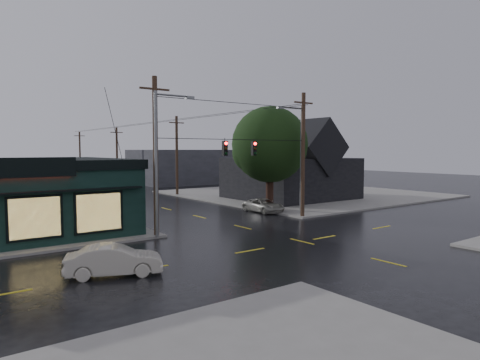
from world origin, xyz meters
TOP-DOWN VIEW (x-y plane):
  - ground_plane at (0.00, 0.00)m, footprint 160.00×160.00m
  - sidewalk_ne at (20.00, 20.00)m, footprint 28.00×28.00m
  - ne_building at (15.00, 17.00)m, footprint 12.60×11.60m
  - corner_tree at (7.00, 11.22)m, footprint 6.92×6.92m
  - utility_pole_nw at (-6.50, 6.50)m, footprint 2.00×0.32m
  - utility_pole_ne at (6.50, 6.50)m, footprint 2.00×0.32m
  - utility_pole_far_a at (6.50, 28.00)m, footprint 2.00×0.32m
  - utility_pole_far_b at (6.50, 48.00)m, footprint 2.00×0.32m
  - utility_pole_far_c at (6.50, 68.00)m, footprint 2.00×0.32m
  - span_signal_assembly at (0.10, 6.50)m, footprint 13.00×0.48m
  - streetlight_nw at (-6.80, 5.80)m, footprint 5.40×0.30m
  - streetlight_ne at (7.00, 7.20)m, footprint 5.40×0.30m
  - bg_building_east at (16.00, 45.00)m, footprint 14.00×12.00m
  - sedan_cream at (-11.69, -0.13)m, footprint 4.40×2.88m
  - suv_silver at (6.00, 10.88)m, footprint 2.04×4.33m

SIDE VIEW (x-z plane):
  - ground_plane at x=0.00m, z-range 0.00..0.00m
  - utility_pole_nw at x=-6.50m, z-range -5.08..5.08m
  - utility_pole_ne at x=6.50m, z-range -5.08..5.08m
  - utility_pole_far_a at x=6.50m, z-range -4.83..4.83m
  - utility_pole_far_b at x=6.50m, z-range -4.58..4.58m
  - utility_pole_far_c at x=6.50m, z-range -4.58..4.58m
  - streetlight_nw at x=-6.80m, z-range -4.58..4.58m
  - streetlight_ne at x=7.00m, z-range -4.58..4.58m
  - sidewalk_ne at x=20.00m, z-range 0.00..0.15m
  - suv_silver at x=6.00m, z-range 0.00..1.20m
  - sedan_cream at x=-11.69m, z-range 0.00..1.37m
  - bg_building_east at x=16.00m, z-range 0.00..5.60m
  - ne_building at x=15.00m, z-range 0.09..8.85m
  - span_signal_assembly at x=0.10m, z-range 5.08..6.31m
  - corner_tree at x=7.00m, z-range 1.35..10.71m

